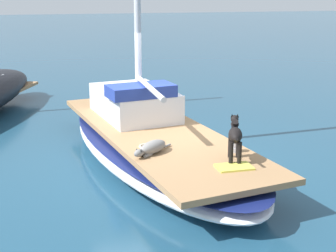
{
  "coord_description": "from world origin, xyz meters",
  "views": [
    {
      "loc": [
        -2.09,
        -9.07,
        3.37
      ],
      "look_at": [
        0.0,
        -1.0,
        1.01
      ],
      "focal_mm": 52.03,
      "sensor_mm": 36.0,
      "label": 1
    }
  ],
  "objects": [
    {
      "name": "coiled_rope",
      "position": [
        -0.39,
        -1.07,
        0.68
      ],
      "size": [
        0.32,
        0.32,
        0.04
      ],
      "primitive_type": "torus",
      "color": "beige",
      "rests_on": "sailboat_main"
    },
    {
      "name": "sailboat_main",
      "position": [
        0.0,
        0.0,
        0.34
      ],
      "size": [
        3.69,
        7.56,
        0.66
      ],
      "color": "white",
      "rests_on": "ground"
    },
    {
      "name": "dog_grey",
      "position": [
        -0.39,
        -1.4,
        0.77
      ],
      "size": [
        0.8,
        0.65,
        0.22
      ],
      "color": "gray",
      "rests_on": "sailboat_main"
    },
    {
      "name": "ground_plane",
      "position": [
        0.0,
        0.0,
        0.0
      ],
      "size": [
        120.0,
        120.0,
        0.0
      ],
      "primitive_type": "plane",
      "color": "navy"
    },
    {
      "name": "deck_towel",
      "position": [
        0.71,
        -2.4,
        0.68
      ],
      "size": [
        0.57,
        0.37,
        0.03
      ],
      "primitive_type": "cube",
      "rotation": [
        0.0,
        0.0,
        -0.01
      ],
      "color": "#D8D14C",
      "rests_on": "sailboat_main"
    },
    {
      "name": "cabin_house",
      "position": [
        -0.2,
        1.1,
        1.01
      ],
      "size": [
        1.75,
        2.43,
        0.84
      ],
      "color": "silver",
      "rests_on": "sailboat_main"
    },
    {
      "name": "deck_winch",
      "position": [
        1.01,
        -1.67,
        0.76
      ],
      "size": [
        0.16,
        0.16,
        0.21
      ],
      "color": "#B7B7BC",
      "rests_on": "sailboat_main"
    },
    {
      "name": "dog_black",
      "position": [
        0.85,
        -2.06,
        1.08
      ],
      "size": [
        0.41,
        0.91,
        0.7
      ],
      "color": "black",
      "rests_on": "sailboat_main"
    }
  ]
}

